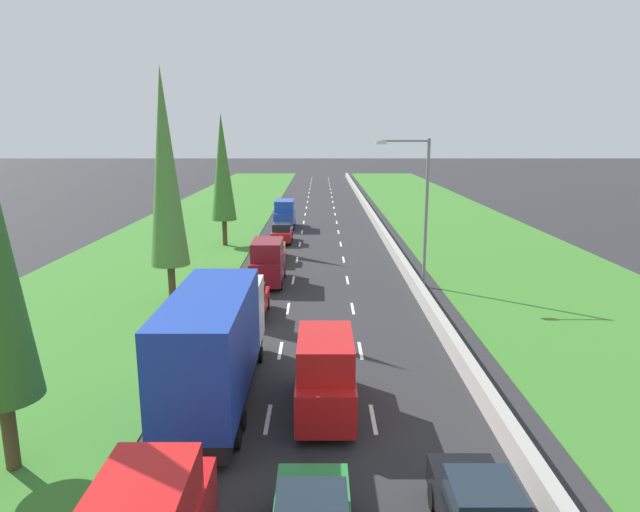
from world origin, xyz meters
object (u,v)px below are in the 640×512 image
blue_van_left_lane (287,214)px  maroon_van_left_lane (271,262)px  blue_box_truck_left_lane (218,343)px  poplar_tree_second (168,169)px  red_hatchback_left_lane (252,301)px  red_hatchback_left_lane_sixth (284,233)px  street_light_mast (423,202)px  yellow_sedan_left_lane (274,250)px  red_van_centre_lane (328,374)px  poplar_tree_third (225,168)px

blue_van_left_lane → maroon_van_left_lane: bearing=-89.3°
blue_box_truck_left_lane → poplar_tree_second: poplar_tree_second is taller
red_hatchback_left_lane → red_hatchback_left_lane_sixth: 20.05m
blue_box_truck_left_lane → blue_van_left_lane: (0.10, 37.08, -0.78)m
blue_box_truck_left_lane → street_light_mast: bearing=57.5°
blue_van_left_lane → poplar_tree_second: poplar_tree_second is taller
red_hatchback_left_lane_sixth → yellow_sedan_left_lane: bearing=-92.2°
blue_box_truck_left_lane → maroon_van_left_lane: size_ratio=1.92×
blue_box_truck_left_lane → street_light_mast: size_ratio=1.04×
yellow_sedan_left_lane → maroon_van_left_lane: bearing=-87.2°
blue_box_truck_left_lane → yellow_sedan_left_lane: size_ratio=2.09×
yellow_sedan_left_lane → blue_van_left_lane: blue_van_left_lane is taller
red_hatchback_left_lane_sixth → maroon_van_left_lane: bearing=-89.8°
red_van_centre_lane → yellow_sedan_left_lane: (-3.75, 23.11, -0.59)m
yellow_sedan_left_lane → red_hatchback_left_lane: bearing=-90.2°
red_van_centre_lane → poplar_tree_second: bearing=123.7°
red_hatchback_left_lane → poplar_tree_third: size_ratio=0.36×
blue_box_truck_left_lane → poplar_tree_third: size_ratio=0.86×
red_hatchback_left_lane_sixth → poplar_tree_second: 19.42m
yellow_sedan_left_lane → poplar_tree_second: 13.24m
maroon_van_left_lane → street_light_mast: 10.08m
yellow_sedan_left_lane → poplar_tree_third: size_ratio=0.41×
maroon_van_left_lane → red_hatchback_left_lane_sixth: maroon_van_left_lane is taller
poplar_tree_second → street_light_mast: poplar_tree_second is taller
maroon_van_left_lane → blue_van_left_lane: size_ratio=1.00×
red_van_centre_lane → poplar_tree_third: size_ratio=0.45×
street_light_mast → blue_box_truck_left_lane: bearing=-122.5°
maroon_van_left_lane → red_hatchback_left_lane_sixth: bearing=90.2°
red_van_centre_lane → blue_box_truck_left_lane: (-3.79, 0.83, 0.78)m
red_hatchback_left_lane → blue_van_left_lane: (0.09, 27.74, 0.56)m
yellow_sedan_left_lane → red_hatchback_left_lane_sixth: size_ratio=1.15×
blue_box_truck_left_lane → red_van_centre_lane: bearing=-12.3°
blue_van_left_lane → street_light_mast: size_ratio=0.54×
red_van_centre_lane → red_hatchback_left_lane: 10.87m
blue_box_truck_left_lane → red_hatchback_left_lane: blue_box_truck_left_lane is taller
red_hatchback_left_lane → maroon_van_left_lane: size_ratio=0.80×
red_van_centre_lane → poplar_tree_third: poplar_tree_third is taller
blue_van_left_lane → poplar_tree_second: (-4.73, -25.27, 6.03)m
maroon_van_left_lane → poplar_tree_third: (-4.76, 12.29, 5.12)m
yellow_sedan_left_lane → red_hatchback_left_lane_sixth: bearing=87.8°
blue_van_left_lane → poplar_tree_third: 11.25m
maroon_van_left_lane → poplar_tree_third: poplar_tree_third is taller
blue_van_left_lane → street_light_mast: (9.56, -21.93, 3.83)m
red_van_centre_lane → yellow_sedan_left_lane: 23.42m
blue_box_truck_left_lane → maroon_van_left_lane: bearing=88.7°
maroon_van_left_lane → poplar_tree_third: 14.14m
red_hatchback_left_lane → maroon_van_left_lane: maroon_van_left_lane is taller
red_hatchback_left_lane_sixth → poplar_tree_third: 7.49m
yellow_sedan_left_lane → poplar_tree_third: 9.29m
blue_box_truck_left_lane → yellow_sedan_left_lane: bearing=89.9°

